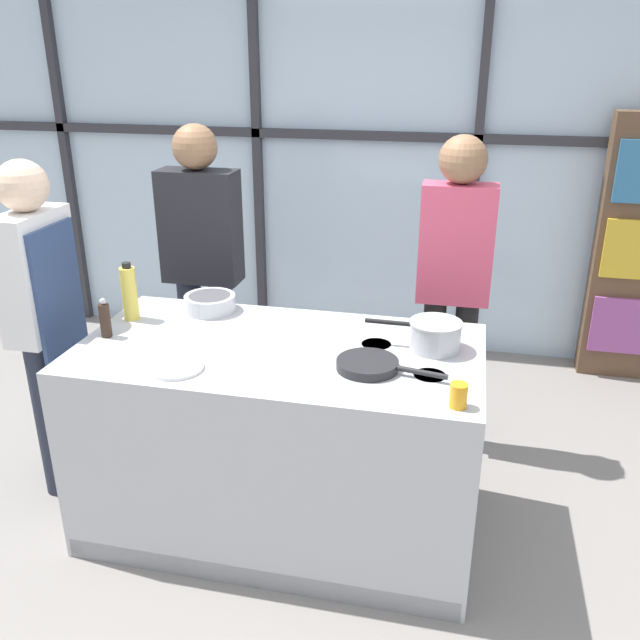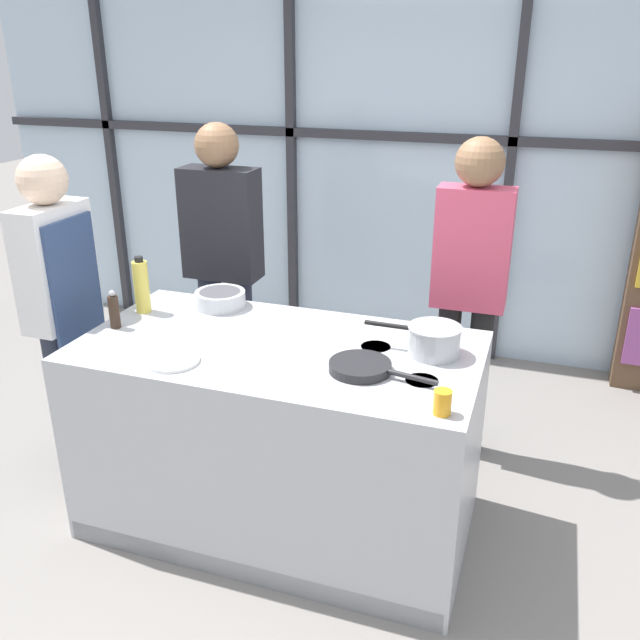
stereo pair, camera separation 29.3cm
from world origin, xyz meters
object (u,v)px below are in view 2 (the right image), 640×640
spectator_far_left (223,256)px  mixing_bowl (220,299)px  spectator_center_left (470,278)px  juice_glass_near (442,402)px  white_plate (173,361)px  saucepan (434,340)px  pepper_grinder (114,311)px  chef (62,300)px  frying_pan (362,367)px  oil_bottle (141,286)px

spectator_far_left → mixing_bowl: size_ratio=7.00×
spectator_center_left → juice_glass_near: size_ratio=18.77×
spectator_center_left → white_plate: bearing=48.6°
saucepan → pepper_grinder: 1.44m
mixing_bowl → juice_glass_near: size_ratio=2.71×
mixing_bowl → spectator_far_left: bearing=115.1°
chef → mixing_bowl: bearing=110.1°
spectator_center_left → saucepan: spectator_center_left is taller
spectator_far_left → white_plate: size_ratio=7.85×
frying_pan → saucepan: bearing=46.4°
chef → juice_glass_near: size_ratio=18.12×
spectator_far_left → saucepan: size_ratio=4.19×
spectator_far_left → saucepan: (1.35, -0.76, -0.02)m
spectator_far_left → spectator_center_left: 1.40m
chef → spectator_center_left: size_ratio=0.97×
pepper_grinder → chef: bearing=161.9°
white_plate → juice_glass_near: size_ratio=2.42×
saucepan → pepper_grinder: (-1.43, -0.18, 0.01)m
chef → saucepan: chef is taller
chef → white_plate: (0.83, -0.37, -0.03)m
oil_bottle → pepper_grinder: (-0.01, -0.22, -0.05)m
spectator_far_left → white_plate: spectator_far_left is taller
spectator_far_left → juice_glass_near: 1.92m
oil_bottle → pepper_grinder: oil_bottle is taller
mixing_bowl → pepper_grinder: (-0.34, -0.40, 0.04)m
chef → oil_bottle: bearing=102.4°
saucepan → spectator_far_left: bearing=150.7°
chef → mixing_bowl: 0.78m
frying_pan → oil_bottle: (-1.18, 0.29, 0.11)m
spectator_center_left → frying_pan: bearing=74.1°
oil_bottle → juice_glass_near: bearing=-18.5°
chef → white_plate: bearing=66.1°
spectator_far_left → saucepan: bearing=150.7°
spectator_far_left → juice_glass_near: size_ratio=18.97×
frying_pan → oil_bottle: size_ratio=1.61×
spectator_center_left → white_plate: (-1.04, -1.18, -0.09)m
saucepan → juice_glass_near: saucepan is taller
oil_bottle → mixing_bowl: bearing=28.8°
spectator_center_left → saucepan: 0.76m
spectator_center_left → juice_glass_near: (0.07, -1.24, -0.05)m
juice_glass_near → pepper_grinder: bearing=169.1°
spectator_center_left → pepper_grinder: bearing=32.5°
oil_bottle → white_plate: bearing=-47.0°
white_plate → pepper_grinder: 0.50m
spectator_far_left → juice_glass_near: bearing=139.8°
frying_pan → juice_glass_near: (0.36, -0.23, 0.02)m
saucepan → pepper_grinder: size_ratio=2.28×
mixing_bowl → white_plate: bearing=-81.0°
chef → pepper_grinder: 0.42m
spectator_far_left → mixing_bowl: 0.61m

